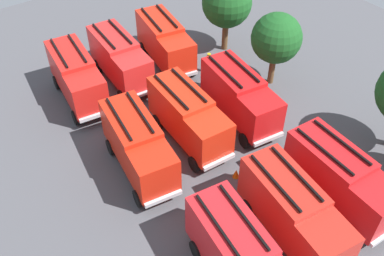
{
  "coord_description": "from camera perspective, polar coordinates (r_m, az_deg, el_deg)",
  "views": [
    {
      "loc": [
        17.21,
        -12.56,
        20.81
      ],
      "look_at": [
        0.0,
        0.0,
        1.4
      ],
      "focal_mm": 40.03,
      "sensor_mm": 36.0,
      "label": 1
    }
  ],
  "objects": [
    {
      "name": "traffic_cone_0",
      "position": [
        26.58,
        4.54,
        -8.3
      ],
      "size": [
        0.44,
        0.44,
        0.63
      ],
      "primitive_type": "cone",
      "color": "#F2600C",
      "rests_on": "ground"
    },
    {
      "name": "fire_truck_6",
      "position": [
        36.48,
        -3.62,
        11.48
      ],
      "size": [
        7.52,
        3.76,
        3.88
      ],
      "rotation": [
        0.0,
        0.0,
        -0.18
      ],
      "color": "red",
      "rests_on": "ground"
    },
    {
      "name": "fire_truck_7",
      "position": [
        30.5,
        6.41,
        4.31
      ],
      "size": [
        7.46,
        3.52,
        3.88
      ],
      "rotation": [
        0.0,
        0.0,
        -0.13
      ],
      "color": "red",
      "rests_on": "ground"
    },
    {
      "name": "traffic_cone_1",
      "position": [
        27.55,
        5.89,
        -6.03
      ],
      "size": [
        0.45,
        0.45,
        0.64
      ],
      "primitive_type": "cone",
      "color": "#F2600C",
      "rests_on": "ground"
    },
    {
      "name": "traffic_cone_2",
      "position": [
        30.5,
        13.78,
        -1.33
      ],
      "size": [
        0.48,
        0.48,
        0.69
      ],
      "primitive_type": "cone",
      "color": "#F2600C",
      "rests_on": "ground"
    },
    {
      "name": "fire_truck_3",
      "position": [
        34.72,
        -9.58,
        9.19
      ],
      "size": [
        7.36,
        3.19,
        3.88
      ],
      "rotation": [
        0.0,
        0.0,
        -0.07
      ],
      "color": "red",
      "rests_on": "ground"
    },
    {
      "name": "fire_truck_1",
      "position": [
        26.78,
        -7.19,
        -2.27
      ],
      "size": [
        7.48,
        3.62,
        3.88
      ],
      "rotation": [
        0.0,
        0.0,
        -0.15
      ],
      "color": "red",
      "rests_on": "ground"
    },
    {
      "name": "tree_1",
      "position": [
        33.65,
        11.18,
        11.63
      ],
      "size": [
        3.89,
        3.89,
        6.03
      ],
      "color": "brown",
      "rests_on": "ground"
    },
    {
      "name": "tree_0",
      "position": [
        37.51,
        4.67,
        16.28
      ],
      "size": [
        4.24,
        4.24,
        6.57
      ],
      "color": "brown",
      "rests_on": "ground"
    },
    {
      "name": "firefighter_1",
      "position": [
        35.87,
        2.26,
        8.8
      ],
      "size": [
        0.46,
        0.47,
        1.8
      ],
      "rotation": [
        0.0,
        0.0,
        5.56
      ],
      "color": "black",
      "rests_on": "ground"
    },
    {
      "name": "ground_plane",
      "position": [
        29.79,
        0.0,
        -1.99
      ],
      "size": [
        55.86,
        55.86,
        0.0
      ],
      "primitive_type": "plane",
      "color": "#4C4C51"
    },
    {
      "name": "firefighter_3",
      "position": [
        33.94,
        1.99,
        6.63
      ],
      "size": [
        0.3,
        0.45,
        1.8
      ],
      "rotation": [
        0.0,
        0.0,
        0.15
      ],
      "color": "black",
      "rests_on": "ground"
    },
    {
      "name": "fire_truck_4",
      "position": [
        28.6,
        -0.47,
        1.61
      ],
      "size": [
        7.34,
        3.13,
        3.88
      ],
      "rotation": [
        0.0,
        0.0,
        -0.06
      ],
      "color": "red",
      "rests_on": "ground"
    },
    {
      "name": "fire_truck_0",
      "position": [
        33.36,
        -15.12,
        6.71
      ],
      "size": [
        7.45,
        3.47,
        3.88
      ],
      "rotation": [
        0.0,
        0.0,
        -0.12
      ],
      "color": "red",
      "rests_on": "ground"
    },
    {
      "name": "fire_truck_8",
      "position": [
        26.17,
        19.15,
        -6.26
      ],
      "size": [
        7.34,
        3.12,
        3.88
      ],
      "rotation": [
        0.0,
        0.0,
        -0.06
      ],
      "color": "red",
      "rests_on": "ground"
    },
    {
      "name": "fire_truck_5",
      "position": [
        23.88,
        13.33,
        -10.73
      ],
      "size": [
        7.47,
        3.57,
        3.88
      ],
      "rotation": [
        0.0,
        0.0,
        -0.14
      ],
      "color": "red",
      "rests_on": "ground"
    }
  ]
}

